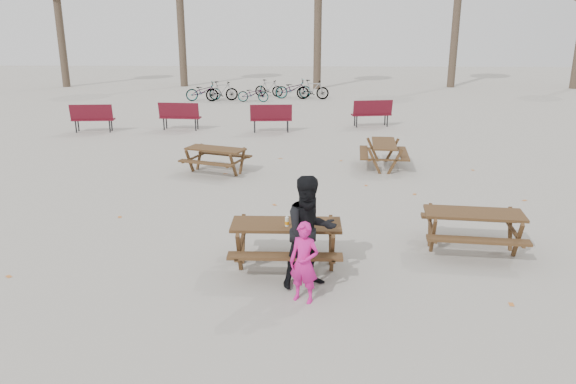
{
  "coord_description": "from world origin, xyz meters",
  "views": [
    {
      "loc": [
        0.28,
        -8.62,
        4.01
      ],
      "look_at": [
        0.0,
        1.0,
        1.0
      ],
      "focal_mm": 35.0,
      "sensor_mm": 36.0,
      "label": 1
    }
  ],
  "objects_px": {
    "main_picnic_table": "(286,234)",
    "soda_bottle": "(287,222)",
    "food_tray": "(305,224)",
    "adult": "(310,232)",
    "picnic_table_east": "(472,232)",
    "picnic_table_far": "(384,155)",
    "picnic_table_north": "(216,161)",
    "child": "(304,263)"
  },
  "relations": [
    {
      "from": "child",
      "to": "picnic_table_north",
      "type": "relative_size",
      "value": 0.78
    },
    {
      "from": "main_picnic_table",
      "to": "picnic_table_east",
      "type": "xyz_separation_m",
      "value": [
        3.28,
        0.77,
        -0.22
      ]
    },
    {
      "from": "food_tray",
      "to": "picnic_table_north",
      "type": "bearing_deg",
      "value": 111.9
    },
    {
      "from": "main_picnic_table",
      "to": "picnic_table_north",
      "type": "distance_m",
      "value": 6.24
    },
    {
      "from": "main_picnic_table",
      "to": "picnic_table_east",
      "type": "distance_m",
      "value": 3.38
    },
    {
      "from": "food_tray",
      "to": "picnic_table_north",
      "type": "distance_m",
      "value": 6.41
    },
    {
      "from": "child",
      "to": "soda_bottle",
      "type": "bearing_deg",
      "value": 128.71
    },
    {
      "from": "main_picnic_table",
      "to": "food_tray",
      "type": "xyz_separation_m",
      "value": [
        0.31,
        -0.05,
        0.21
      ]
    },
    {
      "from": "main_picnic_table",
      "to": "picnic_table_north",
      "type": "bearing_deg",
      "value": 109.42
    },
    {
      "from": "soda_bottle",
      "to": "picnic_table_north",
      "type": "relative_size",
      "value": 0.11
    },
    {
      "from": "main_picnic_table",
      "to": "child",
      "type": "xyz_separation_m",
      "value": [
        0.3,
        -1.17,
        0.02
      ]
    },
    {
      "from": "soda_bottle",
      "to": "picnic_table_east",
      "type": "distance_m",
      "value": 3.42
    },
    {
      "from": "picnic_table_north",
      "to": "main_picnic_table",
      "type": "bearing_deg",
      "value": -50.47
    },
    {
      "from": "picnic_table_far",
      "to": "soda_bottle",
      "type": "bearing_deg",
      "value": 164.69
    },
    {
      "from": "main_picnic_table",
      "to": "soda_bottle",
      "type": "relative_size",
      "value": 10.59
    },
    {
      "from": "adult",
      "to": "picnic_table_north",
      "type": "height_order",
      "value": "adult"
    },
    {
      "from": "adult",
      "to": "picnic_table_east",
      "type": "height_order",
      "value": "adult"
    },
    {
      "from": "adult",
      "to": "picnic_table_north",
      "type": "distance_m",
      "value": 7.02
    },
    {
      "from": "picnic_table_far",
      "to": "picnic_table_north",
      "type": "bearing_deg",
      "value": 103.59
    },
    {
      "from": "food_tray",
      "to": "soda_bottle",
      "type": "distance_m",
      "value": 0.31
    },
    {
      "from": "food_tray",
      "to": "soda_bottle",
      "type": "bearing_deg",
      "value": -164.76
    },
    {
      "from": "picnic_table_east",
      "to": "picnic_table_north",
      "type": "relative_size",
      "value": 1.08
    },
    {
      "from": "adult",
      "to": "picnic_table_north",
      "type": "bearing_deg",
      "value": 86.42
    },
    {
      "from": "main_picnic_table",
      "to": "adult",
      "type": "distance_m",
      "value": 0.83
    },
    {
      "from": "picnic_table_east",
      "to": "food_tray",
      "type": "bearing_deg",
      "value": -158.08
    },
    {
      "from": "food_tray",
      "to": "picnic_table_north",
      "type": "height_order",
      "value": "food_tray"
    },
    {
      "from": "food_tray",
      "to": "picnic_table_east",
      "type": "relative_size",
      "value": 0.11
    },
    {
      "from": "adult",
      "to": "picnic_table_far",
      "type": "distance_m",
      "value": 7.57
    },
    {
      "from": "child",
      "to": "picnic_table_east",
      "type": "bearing_deg",
      "value": 56.59
    },
    {
      "from": "child",
      "to": "main_picnic_table",
      "type": "bearing_deg",
      "value": 127.82
    },
    {
      "from": "soda_bottle",
      "to": "picnic_table_far",
      "type": "relative_size",
      "value": 0.1
    },
    {
      "from": "main_picnic_table",
      "to": "soda_bottle",
      "type": "xyz_separation_m",
      "value": [
        0.02,
        -0.13,
        0.26
      ]
    },
    {
      "from": "picnic_table_far",
      "to": "picnic_table_east",
      "type": "bearing_deg",
      "value": -167.29
    },
    {
      "from": "main_picnic_table",
      "to": "food_tray",
      "type": "distance_m",
      "value": 0.38
    },
    {
      "from": "food_tray",
      "to": "soda_bottle",
      "type": "height_order",
      "value": "soda_bottle"
    },
    {
      "from": "picnic_table_north",
      "to": "picnic_table_far",
      "type": "xyz_separation_m",
      "value": [
        4.56,
        0.7,
        0.01
      ]
    },
    {
      "from": "food_tray",
      "to": "child",
      "type": "bearing_deg",
      "value": -90.74
    },
    {
      "from": "food_tray",
      "to": "picnic_table_east",
      "type": "bearing_deg",
      "value": 15.37
    },
    {
      "from": "soda_bottle",
      "to": "picnic_table_north",
      "type": "xyz_separation_m",
      "value": [
        -2.09,
        6.01,
        -0.51
      ]
    },
    {
      "from": "food_tray",
      "to": "main_picnic_table",
      "type": "bearing_deg",
      "value": 170.89
    },
    {
      "from": "soda_bottle",
      "to": "picnic_table_far",
      "type": "xyz_separation_m",
      "value": [
        2.47,
        6.71,
        -0.5
      ]
    },
    {
      "from": "main_picnic_table",
      "to": "child",
      "type": "bearing_deg",
      "value": -75.79
    }
  ]
}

